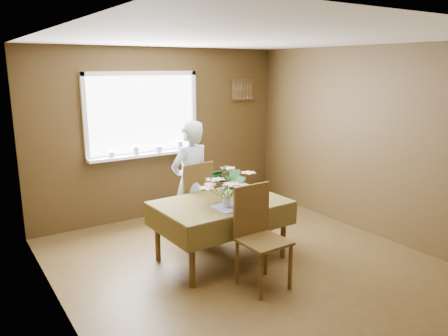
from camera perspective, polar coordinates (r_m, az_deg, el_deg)
floor at (r=5.10m, az=3.47°, el=-12.77°), size 4.50×4.50×0.00m
ceiling at (r=4.60m, az=3.92°, el=16.52°), size 4.50×4.50×0.00m
wall_back at (r=6.60m, az=-8.13°, el=4.50°), size 4.00×0.00×4.00m
wall_left at (r=3.87m, az=-20.79°, el=-2.35°), size 0.00×4.50×4.50m
wall_right at (r=6.09m, az=18.96°, el=3.19°), size 0.00×4.50×4.50m
window_assembly at (r=6.42m, az=-10.35°, el=5.18°), size 1.72×0.20×1.22m
spoon_rack at (r=7.24m, az=2.42°, el=10.15°), size 0.44×0.05×0.33m
dining_table at (r=5.05m, az=-0.42°, el=-5.32°), size 1.50×1.04×0.72m
chair_far at (r=5.67m, az=-3.99°, el=-3.96°), size 0.48×0.48×1.04m
chair_near at (r=4.53m, az=4.52°, el=-8.40°), size 0.46×0.46×1.05m
seated_woman at (r=5.55m, az=-4.36°, el=-1.90°), size 0.64×0.48×1.58m
flower_bouquet at (r=4.76m, az=0.39°, el=-1.93°), size 0.50×0.50×0.43m
side_plate at (r=5.31m, az=3.07°, el=-3.38°), size 0.35×0.35×0.01m
table_knife at (r=4.88m, az=2.25°, el=-4.85°), size 0.03×0.22×0.00m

